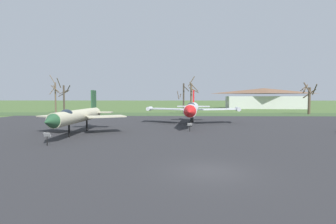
% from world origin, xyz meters
% --- Properties ---
extents(ground_plane, '(600.00, 600.00, 0.00)m').
position_xyz_m(ground_plane, '(0.00, 0.00, 0.00)').
color(ground_plane, '#425B2D').
extents(asphalt_apron, '(73.01, 52.78, 0.05)m').
position_xyz_m(asphalt_apron, '(0.00, 15.83, 0.03)').
color(asphalt_apron, '#28282B').
rests_on(asphalt_apron, ground).
extents(grass_verge_strip, '(133.01, 12.00, 0.06)m').
position_xyz_m(grass_verge_strip, '(0.00, 48.22, 0.03)').
color(grass_verge_strip, '#354C2A').
rests_on(grass_verge_strip, ground).
extents(jet_fighter_front_left, '(10.30, 14.34, 4.95)m').
position_xyz_m(jet_fighter_front_left, '(-12.45, 14.16, 2.05)').
color(jet_fighter_front_left, '#B7B293').
rests_on(jet_fighter_front_left, ground).
extents(info_placard_front_left, '(0.58, 0.28, 1.13)m').
position_xyz_m(info_placard_front_left, '(-12.44, 7.27, 0.71)').
color(info_placard_front_left, black).
rests_on(info_placard_front_left, ground).
extents(jet_fighter_front_right, '(14.57, 17.49, 5.22)m').
position_xyz_m(jet_fighter_front_right, '(0.55, 24.64, 2.38)').
color(jet_fighter_front_right, silver).
rests_on(jet_fighter_front_right, ground).
extents(info_placard_front_right, '(0.56, 0.24, 1.04)m').
position_xyz_m(info_placard_front_right, '(-0.19, 16.65, 0.65)').
color(info_placard_front_right, black).
rests_on(info_placard_front_right, ground).
extents(bare_tree_far_left, '(2.66, 2.66, 9.59)m').
position_xyz_m(bare_tree_far_left, '(-32.13, 52.07, 4.72)').
color(bare_tree_far_left, brown).
rests_on(bare_tree_far_left, ground).
extents(bare_tree_left_of_center, '(3.55, 2.02, 7.07)m').
position_xyz_m(bare_tree_left_of_center, '(-29.37, 50.82, 3.92)').
color(bare_tree_left_of_center, '#42382D').
rests_on(bare_tree_left_of_center, ground).
extents(bare_tree_center, '(2.93, 2.83, 7.38)m').
position_xyz_m(bare_tree_center, '(-0.06, 50.39, 3.91)').
color(bare_tree_center, '#42382D').
rests_on(bare_tree_center, ground).
extents(bare_tree_right_of_center, '(2.69, 2.85, 9.44)m').
position_xyz_m(bare_tree_right_of_center, '(2.16, 53.93, 4.28)').
color(bare_tree_right_of_center, brown).
rests_on(bare_tree_right_of_center, ground).
extents(bare_tree_far_right, '(3.84, 3.35, 7.55)m').
position_xyz_m(bare_tree_far_right, '(29.40, 49.34, 4.02)').
color(bare_tree_far_right, brown).
rests_on(bare_tree_far_right, ground).
extents(visitor_building, '(27.98, 14.38, 7.28)m').
position_xyz_m(visitor_building, '(29.84, 82.97, 3.54)').
color(visitor_building, beige).
rests_on(visitor_building, ground).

